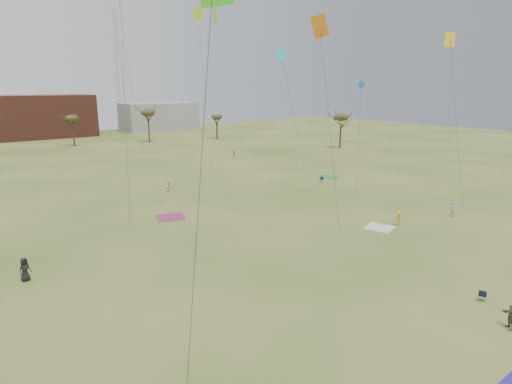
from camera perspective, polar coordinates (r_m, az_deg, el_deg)
ground at (r=31.84m, az=13.63°, el=-13.90°), size 260.00×260.00×0.00m
spectator_fore_c at (r=31.77m, az=30.87°, el=-14.08°), size 1.24×1.47×1.59m
flyer_mid_a at (r=37.91m, az=-28.43°, el=-9.05°), size 1.08×0.93×1.88m
flyer_mid_b at (r=48.52m, az=18.46°, el=-3.35°), size 0.71×1.10×1.62m
flyer_mid_c at (r=54.12m, az=24.76°, el=-2.07°), size 0.75×0.60×1.80m
spectator_mid_e at (r=61.78m, az=-11.53°, el=0.67°), size 0.82×0.71×1.44m
flyer_far_c at (r=89.99m, az=-2.96°, el=5.08°), size 0.87×1.07×1.44m
blanket_cream at (r=47.47m, az=16.13°, el=-4.58°), size 3.44×3.44×0.03m
blanket_plum at (r=50.03m, az=-11.34°, el=-3.34°), size 3.88×3.88×0.03m
blanket_olive at (r=71.50m, az=9.62°, el=1.97°), size 4.68×4.68×0.03m
camp_chair_center at (r=34.72m, az=27.91°, el=-12.30°), size 0.68×0.65×0.87m
camp_chair_right at (r=67.54m, az=8.71°, el=1.52°), size 0.72×0.71×0.87m
kites_aloft at (r=51.90m, az=-12.95°, el=21.97°), size 55.59×63.18×27.89m
tree_line at (r=98.63m, az=-26.14°, el=8.20°), size 117.44×49.32×8.91m
building_brick at (r=140.23m, az=-26.41°, el=9.04°), size 26.00×16.00×12.00m
building_grey at (r=149.29m, az=-12.79°, el=9.78°), size 24.00×12.00×9.00m
radio_tower at (r=151.66m, az=-17.80°, el=15.10°), size 1.51×1.72×41.00m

